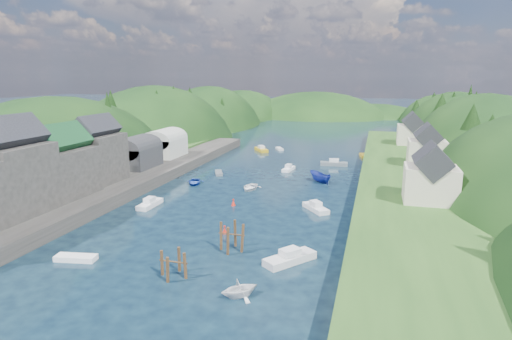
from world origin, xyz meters
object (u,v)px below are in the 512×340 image
(piling_cluster_near, at_px, (174,267))
(channel_buoy_far, at_px, (233,203))
(channel_buoy_near, at_px, (225,230))
(piling_cluster_far, at_px, (232,239))

(piling_cluster_near, distance_m, channel_buoy_far, 24.42)
(channel_buoy_near, height_order, channel_buoy_far, same)
(piling_cluster_near, height_order, piling_cluster_far, piling_cluster_far)
(channel_buoy_far, bearing_deg, piling_cluster_near, -85.31)
(channel_buoy_near, relative_size, channel_buoy_far, 1.00)
(piling_cluster_far, height_order, channel_buoy_near, piling_cluster_far)
(channel_buoy_far, bearing_deg, piling_cluster_far, -71.80)
(piling_cluster_near, xyz_separation_m, channel_buoy_far, (-2.00, 24.33, -0.60))
(piling_cluster_far, relative_size, channel_buoy_near, 3.57)
(piling_cluster_near, xyz_separation_m, channel_buoy_near, (0.79, 12.69, -0.60))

